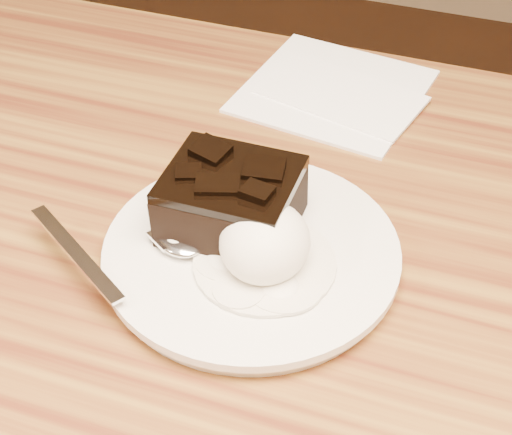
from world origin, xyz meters
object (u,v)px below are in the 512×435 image
(ice_cream_scoop, at_px, (265,242))
(napkin, at_px, (333,90))
(brownie, at_px, (231,204))
(plate, at_px, (252,256))
(spoon, at_px, (178,240))

(ice_cream_scoop, xyz_separation_m, napkin, (-0.02, 0.27, -0.04))
(brownie, xyz_separation_m, ice_cream_scoop, (0.04, -0.03, 0.00))
(plate, bearing_deg, ice_cream_scoop, -43.37)
(brownie, distance_m, ice_cream_scoop, 0.05)
(napkin, bearing_deg, ice_cream_scoop, -85.48)
(plate, xyz_separation_m, ice_cream_scoop, (0.02, -0.01, 0.03))
(napkin, bearing_deg, spoon, -99.81)
(plate, relative_size, napkin, 1.36)
(plate, xyz_separation_m, spoon, (-0.05, -0.02, 0.01))
(ice_cream_scoop, bearing_deg, spoon, -178.95)
(plate, bearing_deg, brownie, 142.17)
(plate, xyz_separation_m, napkin, (-0.01, 0.25, -0.01))
(brownie, height_order, ice_cream_scoop, ice_cream_scoop)
(brownie, bearing_deg, plate, -37.83)
(brownie, relative_size, spoon, 0.52)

